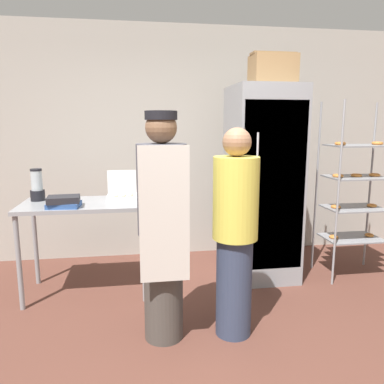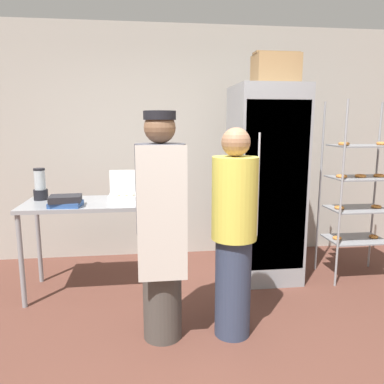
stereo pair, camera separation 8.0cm
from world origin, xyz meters
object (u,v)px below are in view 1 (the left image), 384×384
at_px(refrigerator, 262,184).
at_px(binder_stack, 64,202).
at_px(donut_box, 122,196).
at_px(baking_rack, 355,191).
at_px(person_customer, 235,233).
at_px(blender_pitcher, 37,187).
at_px(cardboard_storage_box, 273,70).
at_px(person_baker, 163,225).

relative_size(refrigerator, binder_stack, 6.92).
bearing_deg(donut_box, refrigerator, 4.96).
xyz_separation_m(refrigerator, donut_box, (-1.43, -0.12, -0.06)).
relative_size(baking_rack, person_customer, 1.16).
height_order(baking_rack, blender_pitcher, baking_rack).
relative_size(binder_stack, cardboard_storage_box, 0.65).
xyz_separation_m(refrigerator, cardboard_storage_box, (0.08, 0.01, 1.14)).
bearing_deg(cardboard_storage_box, baking_rack, -9.83).
xyz_separation_m(refrigerator, person_baker, (-1.12, -1.06, -0.11)).
bearing_deg(refrigerator, donut_box, -175.04).
xyz_separation_m(cardboard_storage_box, person_baker, (-1.19, -1.07, -1.26)).
bearing_deg(person_customer, refrigerator, 61.89).
xyz_separation_m(donut_box, person_customer, (0.85, -0.96, -0.12)).
bearing_deg(binder_stack, person_customer, -28.76).
bearing_deg(baking_rack, cardboard_storage_box, 170.17).
bearing_deg(binder_stack, donut_box, 24.26).
distance_m(refrigerator, donut_box, 1.44).
bearing_deg(binder_stack, blender_pitcher, 131.00).
height_order(baking_rack, cardboard_storage_box, cardboard_storage_box).
height_order(blender_pitcher, person_baker, person_baker).
height_order(cardboard_storage_box, person_baker, cardboard_storage_box).
bearing_deg(person_baker, refrigerator, 43.57).
bearing_deg(blender_pitcher, person_customer, -33.34).
bearing_deg(person_customer, baking_rack, 31.37).
distance_m(donut_box, cardboard_storage_box, 1.94).
bearing_deg(refrigerator, binder_stack, -169.78).
bearing_deg(cardboard_storage_box, person_customer, -120.86).
relative_size(cardboard_storage_box, person_baker, 0.26).
bearing_deg(person_baker, baking_rack, 23.80).
distance_m(baking_rack, cardboard_storage_box, 1.52).
bearing_deg(binder_stack, baking_rack, 4.05).
xyz_separation_m(binder_stack, person_baker, (0.81, -0.71, -0.05)).
relative_size(baking_rack, person_baker, 1.08).
height_order(donut_box, binder_stack, donut_box).
relative_size(donut_box, cardboard_storage_box, 0.63).
xyz_separation_m(person_baker, person_customer, (0.54, -0.03, -0.07)).
bearing_deg(person_baker, cardboard_storage_box, 42.01).
distance_m(binder_stack, cardboard_storage_box, 2.37).
bearing_deg(blender_pitcher, refrigerator, 0.10).
xyz_separation_m(blender_pitcher, person_baker, (1.11, -1.06, -0.14)).
relative_size(blender_pitcher, cardboard_storage_box, 0.69).
bearing_deg(refrigerator, baking_rack, -8.39).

